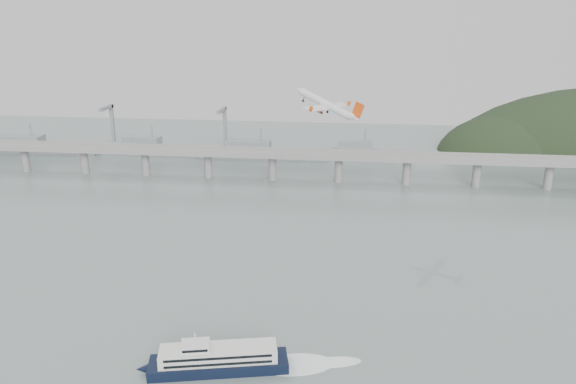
# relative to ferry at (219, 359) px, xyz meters

# --- Properties ---
(ground) EXTENTS (900.00, 900.00, 0.00)m
(ground) POSITION_rel_ferry_xyz_m (12.40, 41.43, -4.08)
(ground) COLOR slate
(ground) RESTS_ON ground
(bridge) EXTENTS (800.00, 22.00, 23.90)m
(bridge) POSITION_rel_ferry_xyz_m (11.24, 241.43, 13.57)
(bridge) COLOR gray
(bridge) RESTS_ON ground
(distant_fleet) EXTENTS (453.00, 60.90, 40.00)m
(distant_fleet) POSITION_rel_ferry_xyz_m (-142.96, 306.51, 2.14)
(distant_fleet) COLOR slate
(distant_fleet) RESTS_ON ground
(ferry) EXTENTS (78.73, 27.11, 15.03)m
(ferry) POSITION_rel_ferry_xyz_m (0.00, 0.00, 0.00)
(ferry) COLOR black
(ferry) RESTS_ON ground
(airliner) EXTENTS (37.63, 36.01, 16.86)m
(airliner) POSITION_rel_ferry_xyz_m (29.46, 120.54, 71.52)
(airliner) COLOR silver
(airliner) RESTS_ON ground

